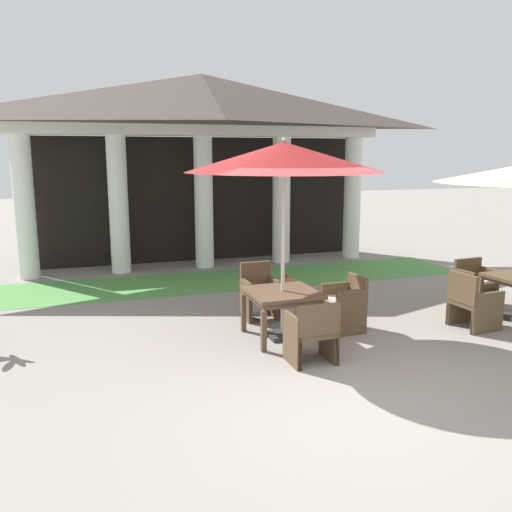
{
  "coord_description": "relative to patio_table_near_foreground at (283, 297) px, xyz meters",
  "views": [
    {
      "loc": [
        -2.73,
        -5.11,
        2.67
      ],
      "look_at": [
        -0.18,
        2.76,
        1.09
      ],
      "focal_mm": 37.64,
      "sensor_mm": 36.0,
      "label": 1
    }
  ],
  "objects": [
    {
      "name": "background_pavilion",
      "position": [
        0.03,
        5.42,
        2.81
      ],
      "size": [
        9.01,
        2.99,
        4.44
      ],
      "color": "white",
      "rests_on": "ground"
    },
    {
      "name": "patio_chair_near_foreground_north",
      "position": [
        -0.02,
        1.04,
        -0.19
      ],
      "size": [
        0.55,
        0.5,
        0.91
      ],
      "rotation": [
        0.0,
        0.0,
        -3.13
      ],
      "color": "brown",
      "rests_on": "ground"
    },
    {
      "name": "patio_chair_mid_left_west",
      "position": [
        2.96,
        -0.5,
        -0.21
      ],
      "size": [
        0.63,
        0.64,
        0.89
      ],
      "rotation": [
        0.0,
        0.0,
        -1.49
      ],
      "color": "brown",
      "rests_on": "ground"
    },
    {
      "name": "ground_plane",
      "position": [
        0.03,
        -1.97,
        -0.61
      ],
      "size": [
        60.0,
        60.0,
        0.0
      ],
      "primitive_type": "plane",
      "color": "gray"
    },
    {
      "name": "terracotta_urn",
      "position": [
        1.05,
        2.54,
        -0.47
      ],
      "size": [
        0.35,
        0.35,
        0.36
      ],
      "color": "#9E5633",
      "rests_on": "ground"
    },
    {
      "name": "lawn_strip",
      "position": [
        0.03,
        3.79,
        -0.61
      ],
      "size": [
        10.81,
        2.02,
        0.01
      ],
      "primitive_type": "cube",
      "color": "#519347",
      "rests_on": "ground"
    },
    {
      "name": "patio_umbrella_near_foreground",
      "position": [
        -0.0,
        0.0,
        2.0
      ],
      "size": [
        2.79,
        2.79,
        2.89
      ],
      "color": "#2D2D2D",
      "rests_on": "ground"
    },
    {
      "name": "patio_chair_mid_left_north",
      "position": [
        3.9,
        0.6,
        -0.22
      ],
      "size": [
        0.65,
        0.54,
        0.81
      ],
      "rotation": [
        0.0,
        0.0,
        -3.06
      ],
      "color": "brown",
      "rests_on": "ground"
    },
    {
      "name": "patio_chair_near_foreground_south",
      "position": [
        0.02,
        -1.03,
        -0.21
      ],
      "size": [
        0.6,
        0.51,
        0.83
      ],
      "rotation": [
        0.0,
        0.0,
        0.02
      ],
      "color": "brown",
      "rests_on": "ground"
    },
    {
      "name": "patio_table_near_foreground",
      "position": [
        0.0,
        0.0,
        0.0
      ],
      "size": [
        1.0,
        1.0,
        0.71
      ],
      "rotation": [
        0.0,
        0.0,
        0.02
      ],
      "color": "brown",
      "rests_on": "ground"
    },
    {
      "name": "patio_chair_near_foreground_east",
      "position": [
        1.03,
        0.02,
        -0.2
      ],
      "size": [
        0.52,
        0.57,
        0.85
      ],
      "rotation": [
        0.0,
        0.0,
        -4.7
      ],
      "color": "brown",
      "rests_on": "ground"
    }
  ]
}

